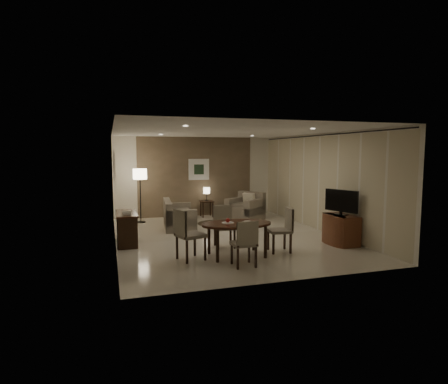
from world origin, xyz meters
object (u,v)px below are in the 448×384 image
object	(u,v)px
console_desk	(127,228)
floor_lamp	(140,196)
sofa	(179,214)
armchair	(245,206)
chair_near	(244,243)
chair_left	(191,234)
tv_cabinet	(341,229)
chair_far	(225,227)
side_table	(207,209)
dining_table	(237,240)
chair_right	(279,230)

from	to	relation	value
console_desk	floor_lamp	world-z (taller)	floor_lamp
sofa	armchair	xyz separation A→B (m)	(2.28, 0.62, 0.04)
chair_near	chair_left	size ratio (longest dim) A/B	0.86
console_desk	armchair	distance (m)	4.43
tv_cabinet	chair_left	world-z (taller)	chair_left
console_desk	chair_far	distance (m)	2.35
tv_cabinet	chair_near	world-z (taller)	chair_near
side_table	armchair	bearing A→B (deg)	-41.30
console_desk	chair_near	distance (m)	3.22
dining_table	armchair	xyz separation A→B (m)	(1.67, 3.99, 0.09)
tv_cabinet	armchair	xyz separation A→B (m)	(-1.06, 3.73, 0.09)
chair_near	side_table	bearing A→B (deg)	-97.24
chair_near	chair_left	bearing A→B (deg)	-39.18
chair_left	side_table	xyz separation A→B (m)	(1.60, 4.90, -0.25)
armchair	floor_lamp	bearing A→B (deg)	-132.81
chair_left	side_table	bearing A→B (deg)	-35.42
chair_left	armchair	size ratio (longest dim) A/B	1.05
tv_cabinet	armchair	size ratio (longest dim) A/B	0.91
armchair	side_table	world-z (taller)	armchair
console_desk	armchair	xyz separation A→B (m)	(3.83, 2.23, 0.07)
side_table	floor_lamp	size ratio (longest dim) A/B	0.33
side_table	console_desk	bearing A→B (deg)	-131.44
side_table	chair_left	bearing A→B (deg)	-108.02
sofa	armchair	bearing A→B (deg)	-68.93
chair_far	armchair	bearing A→B (deg)	66.50
console_desk	tv_cabinet	distance (m)	5.11
chair_far	chair_left	xyz separation A→B (m)	(-0.95, -0.78, 0.05)
dining_table	console_desk	bearing A→B (deg)	140.75
chair_far	side_table	bearing A→B (deg)	85.52
tv_cabinet	chair_far	size ratio (longest dim) A/B	0.95
tv_cabinet	armchair	world-z (taller)	armchair
tv_cabinet	chair_near	xyz separation A→B (m)	(-2.83, -0.97, 0.10)
console_desk	chair_left	world-z (taller)	chair_left
chair_left	sofa	distance (m)	3.38
sofa	side_table	bearing A→B (deg)	-32.61
floor_lamp	chair_right	bearing A→B (deg)	-59.40
chair_left	chair_near	bearing A→B (deg)	-146.63
chair_near	floor_lamp	size ratio (longest dim) A/B	0.54
side_table	dining_table	bearing A→B (deg)	-97.16
console_desk	tv_cabinet	size ratio (longest dim) A/B	1.33
chair_near	sofa	size ratio (longest dim) A/B	0.53
console_desk	chair_near	world-z (taller)	chair_near
dining_table	chair_left	size ratio (longest dim) A/B	1.43
console_desk	side_table	distance (m)	4.20
tv_cabinet	chair_far	world-z (taller)	chair_far
tv_cabinet	side_table	world-z (taller)	tv_cabinet
floor_lamp	tv_cabinet	bearing A→B (deg)	-44.16
chair_far	side_table	size ratio (longest dim) A/B	1.74
chair_left	side_table	world-z (taller)	chair_left
console_desk	floor_lamp	xyz separation A→B (m)	(0.55, 2.72, 0.46)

